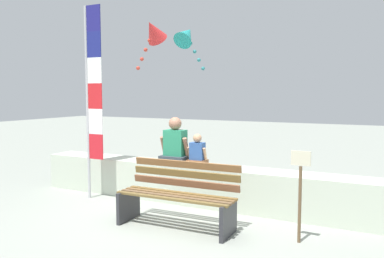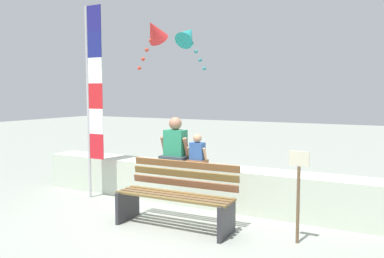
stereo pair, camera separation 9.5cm
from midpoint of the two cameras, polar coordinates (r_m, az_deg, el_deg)
name	(u,v)px [view 2 (the right image)]	position (r m, az deg, el deg)	size (l,w,h in m)	color
ground_plane	(171,218)	(5.98, -2.64, -12.80)	(40.00, 40.00, 0.00)	gray
seawall_ledge	(198,184)	(6.66, 1.34, -8.00)	(6.20, 0.56, 0.65)	beige
park_bench	(177,196)	(5.53, -1.70, -9.77)	(1.68, 0.65, 0.88)	brown
person_adult	(175,145)	(6.77, -2.03, -2.33)	(0.52, 0.38, 0.79)	#323B43
person_child	(197,153)	(6.59, 1.19, -3.46)	(0.34, 0.25, 0.52)	brown
flag_banner	(92,92)	(7.01, -13.88, 5.28)	(0.34, 0.05, 3.33)	#B7B7BC
kite_teal	(188,36)	(8.60, -0.26, 13.41)	(0.65, 0.62, 1.06)	teal
kite_red	(154,32)	(8.08, -5.15, 13.89)	(0.66, 0.61, 1.05)	red
sign_post	(298,188)	(5.04, 15.72, -8.30)	(0.24, 0.04, 1.15)	brown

